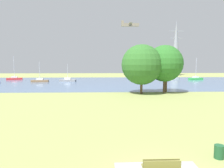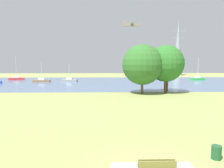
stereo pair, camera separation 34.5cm
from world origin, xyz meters
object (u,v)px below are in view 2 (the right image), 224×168
object	(u,v)px
sailboat_gray	(69,80)
sailboat_red	(17,78)
tree_east_near	(142,65)
tree_east_far	(166,63)
litter_bin	(216,152)
sailboat_brown	(42,80)
light_aircraft	(132,25)
electricity_pylon	(178,48)
sailboat_green	(198,78)
bench_facing_water	(156,168)
tree_west_far	(167,69)

from	to	relation	value
sailboat_gray	sailboat_red	world-z (taller)	sailboat_red
tree_east_near	tree_east_far	xyz separation A→B (m)	(4.49, 1.08, 0.21)
litter_bin	tree_east_near	world-z (taller)	tree_east_near
sailboat_red	tree_east_near	bearing A→B (deg)	-41.68
sailboat_red	sailboat_brown	bearing A→B (deg)	-38.46
tree_east_near	light_aircraft	bearing A→B (deg)	86.19
electricity_pylon	sailboat_brown	bearing A→B (deg)	-148.31
sailboat_green	sailboat_red	bearing A→B (deg)	177.94
sailboat_green	sailboat_brown	world-z (taller)	sailboat_green
sailboat_red	electricity_pylon	distance (m)	65.66
sailboat_red	light_aircraft	xyz separation A→B (m)	(38.68, 7.86, 18.76)
bench_facing_water	sailboat_red	bearing A→B (deg)	118.15
sailboat_red	tree_west_far	size ratio (longest dim) A/B	1.14
sailboat_red	tree_west_far	world-z (taller)	sailboat_red
sailboat_brown	light_aircraft	world-z (taller)	light_aircraft
tree_east_far	electricity_pylon	distance (m)	57.30
electricity_pylon	light_aircraft	size ratio (longest dim) A/B	2.84
sailboat_gray	light_aircraft	distance (m)	31.26
bench_facing_water	electricity_pylon	bearing A→B (deg)	70.76
sailboat_brown	tree_east_near	size ratio (longest dim) A/B	0.66
tree_west_far	sailboat_gray	bearing A→B (deg)	133.86
electricity_pylon	sailboat_green	bearing A→B (deg)	-93.41
tree_east_near	sailboat_green	bearing A→B (deg)	52.20
electricity_pylon	tree_east_far	bearing A→B (deg)	-110.77
sailboat_red	bench_facing_water	bearing A→B (deg)	-61.85
bench_facing_water	sailboat_brown	size ratio (longest dim) A/B	0.31
light_aircraft	bench_facing_water	bearing A→B (deg)	-95.60
sailboat_green	tree_east_far	size ratio (longest dim) A/B	0.81
sailboat_green	sailboat_gray	world-z (taller)	sailboat_green
electricity_pylon	light_aircraft	bearing A→B (deg)	-146.85
sailboat_brown	light_aircraft	bearing A→B (deg)	30.49
bench_facing_water	electricity_pylon	world-z (taller)	electricity_pylon
tree_east_far	sailboat_green	bearing A→B (deg)	57.01
tree_east_far	light_aircraft	xyz separation A→B (m)	(-1.83, 38.85, 13.79)
bench_facing_water	sailboat_red	distance (m)	67.91
sailboat_green	sailboat_brown	distance (m)	48.88
litter_bin	tree_east_near	xyz separation A→B (m)	(-0.00, 25.97, 4.84)
tree_east_near	sailboat_gray	bearing A→B (deg)	124.80
litter_bin	sailboat_red	xyz separation A→B (m)	(-36.03, 58.04, 0.07)
sailboat_green	light_aircraft	bearing A→B (deg)	154.07
sailboat_red	tree_west_far	xyz separation A→B (m)	(41.05, -30.30, 3.97)
tree_west_far	sailboat_green	bearing A→B (deg)	57.14
sailboat_red	electricity_pylon	world-z (taller)	electricity_pylon
bench_facing_water	sailboat_red	xyz separation A→B (m)	(-32.04, 59.88, 0.00)
litter_bin	tree_west_far	bearing A→B (deg)	79.74
sailboat_gray	sailboat_brown	size ratio (longest dim) A/B	0.90
tree_east_far	sailboat_brown	bearing A→B (deg)	142.97
tree_west_far	tree_east_far	bearing A→B (deg)	-128.10
bench_facing_water	light_aircraft	xyz separation A→B (m)	(6.65, 67.75, 18.76)
litter_bin	sailboat_red	distance (m)	68.31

